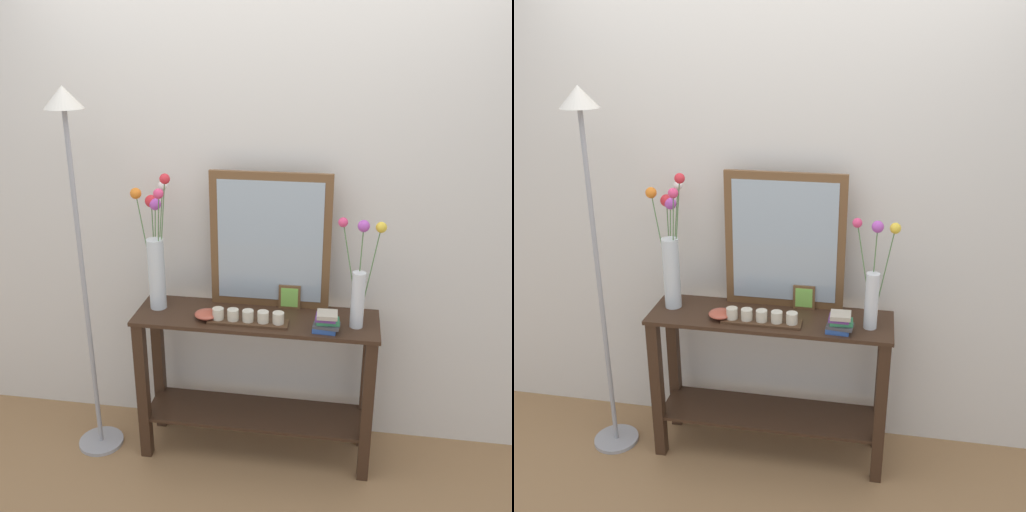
# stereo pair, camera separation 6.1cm
# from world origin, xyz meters

# --- Properties ---
(ground_plane) EXTENTS (7.00, 6.00, 0.02)m
(ground_plane) POSITION_xyz_m (0.00, 0.00, -0.01)
(ground_plane) COLOR #997047
(wall_back) EXTENTS (6.40, 0.08, 2.70)m
(wall_back) POSITION_xyz_m (0.00, 0.29, 1.35)
(wall_back) COLOR silver
(wall_back) RESTS_ON ground
(console_table) EXTENTS (1.22, 0.34, 0.80)m
(console_table) POSITION_xyz_m (0.00, 0.00, 0.49)
(console_table) COLOR #382316
(console_table) RESTS_ON ground
(mirror_leaning) EXTENTS (0.61, 0.03, 0.70)m
(mirror_leaning) POSITION_xyz_m (0.05, 0.14, 1.16)
(mirror_leaning) COLOR brown
(mirror_leaning) RESTS_ON console_table
(tall_vase_left) EXTENTS (0.21, 0.21, 0.70)m
(tall_vase_left) POSITION_xyz_m (-0.51, 0.04, 1.10)
(tall_vase_left) COLOR silver
(tall_vase_left) RESTS_ON console_table
(vase_right) EXTENTS (0.22, 0.14, 0.53)m
(vase_right) POSITION_xyz_m (0.49, -0.02, 1.04)
(vase_right) COLOR silver
(vase_right) RESTS_ON console_table
(candle_tray) EXTENTS (0.39, 0.09, 0.07)m
(candle_tray) POSITION_xyz_m (-0.03, -0.08, 0.83)
(candle_tray) COLOR #472D1C
(candle_tray) RESTS_ON console_table
(picture_frame_small) EXTENTS (0.11, 0.01, 0.13)m
(picture_frame_small) POSITION_xyz_m (0.15, 0.12, 0.87)
(picture_frame_small) COLOR brown
(picture_frame_small) RESTS_ON console_table
(decorative_bowl) EXTENTS (0.12, 0.12, 0.04)m
(decorative_bowl) POSITION_xyz_m (-0.24, -0.06, 0.83)
(decorative_bowl) COLOR #B24C38
(decorative_bowl) RESTS_ON console_table
(book_stack) EXTENTS (0.13, 0.10, 0.10)m
(book_stack) POSITION_xyz_m (0.35, -0.10, 0.85)
(book_stack) COLOR #2D519E
(book_stack) RESTS_ON console_table
(floor_lamp) EXTENTS (0.24, 0.24, 1.91)m
(floor_lamp) POSITION_xyz_m (-0.85, -0.09, 1.29)
(floor_lamp) COLOR #9E9EA3
(floor_lamp) RESTS_ON ground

